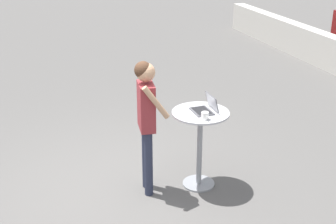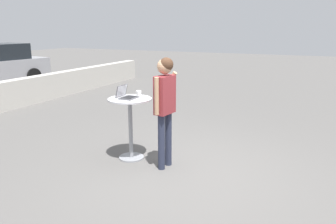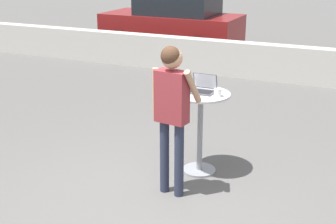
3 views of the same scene
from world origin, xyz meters
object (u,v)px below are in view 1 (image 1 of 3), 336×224
at_px(standing_person, 146,111).
at_px(coffee_mug, 205,116).
at_px(laptop, 205,108).
at_px(cafe_table, 200,136).

bearing_deg(standing_person, coffee_mug, 63.71).
bearing_deg(coffee_mug, laptop, 155.84).
distance_m(coffee_mug, standing_person, 0.73).
distance_m(cafe_table, laptop, 0.39).
bearing_deg(cafe_table, laptop, 90.66).
bearing_deg(laptop, coffee_mug, -24.16).
xyz_separation_m(laptop, standing_person, (-0.09, -0.76, 0.03)).
distance_m(laptop, standing_person, 0.77).
bearing_deg(standing_person, cafe_table, 82.62).
height_order(laptop, standing_person, standing_person).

